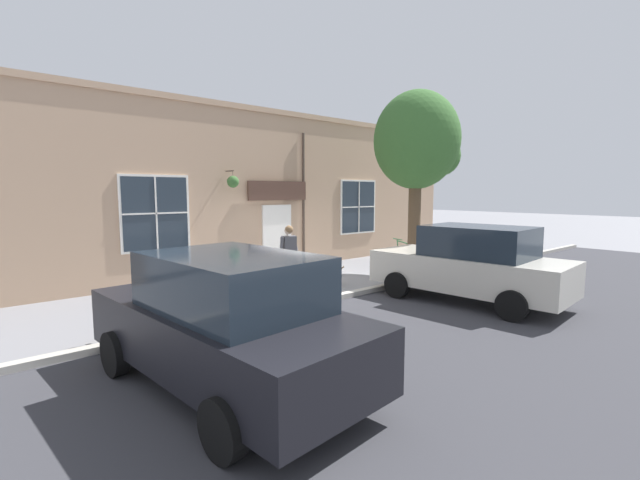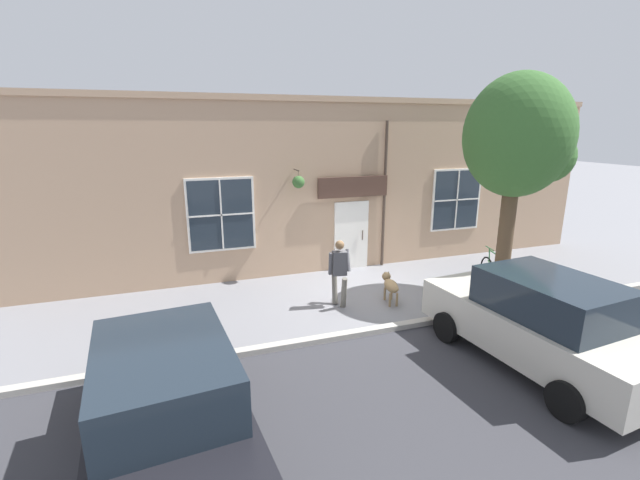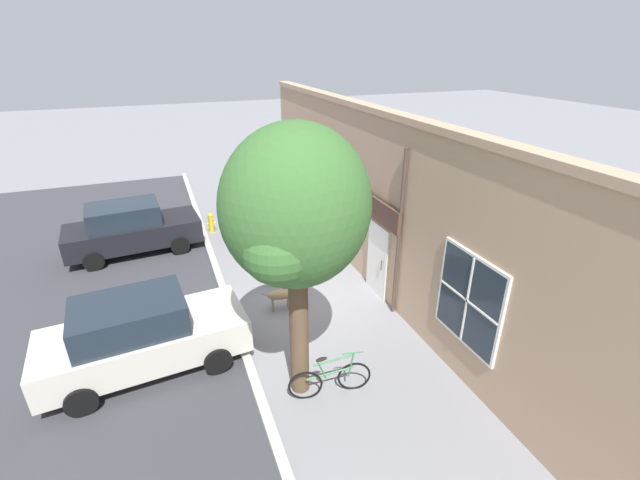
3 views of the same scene
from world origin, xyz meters
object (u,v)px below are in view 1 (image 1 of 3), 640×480
Objects in this scene: pedestrian_walking at (289,251)px; street_tree_by_curb at (418,143)px; dog_on_leash at (332,267)px; leaning_bicycle at (407,258)px; parked_car_mid_block at (471,264)px; parked_car_nearest_curb at (226,321)px; fire_hydrant at (106,321)px.

pedestrian_walking is 5.27m from street_tree_by_curb.
dog_on_leash is 0.20× the size of street_tree_by_curb.
pedestrian_walking reaches higher than leaning_bicycle.
pedestrian_walking is 0.38× the size of parked_car_mid_block.
leaning_bicycle is (-0.02, 3.33, -0.08)m from dog_on_leash.
street_tree_by_curb is 3.20× the size of leaning_bicycle.
pedestrian_walking reaches higher than dog_on_leash.
street_tree_by_curb reaches higher than pedestrian_walking.
leaning_bicycle is 0.39× the size of parked_car_mid_block.
street_tree_by_curb is 1.25× the size of parked_car_nearest_curb.
dog_on_leash is 6.08m from fire_hydrant.
parked_car_nearest_curb is 1.00× the size of parked_car_mid_block.
pedestrian_walking is 4.42m from parked_car_mid_block.
street_tree_by_curb reaches higher than fire_hydrant.
dog_on_leash is at bearing 80.55° from pedestrian_walking.
fire_hydrant is (1.09, -9.32, 0.02)m from leaning_bicycle.
street_tree_by_curb reaches higher than parked_car_nearest_curb.
street_tree_by_curb is 3.65m from leaning_bicycle.
parked_car_nearest_curb and parked_car_mid_block have the same top height.
fire_hydrant is at bearing -83.35° from leaning_bicycle.
street_tree_by_curb is 9.37m from parked_car_nearest_curb.
leaning_bicycle is 9.38m from fire_hydrant.
street_tree_by_curb is at bearing 147.38° from parked_car_mid_block.
parked_car_nearest_curb is (3.79, -5.23, 0.42)m from dog_on_leash.
street_tree_by_curb is (0.76, 4.28, 2.97)m from pedestrian_walking.
street_tree_by_curb is at bearing 79.65° from dog_on_leash.
parked_car_nearest_curb is at bearing -68.49° from street_tree_by_curb.
fire_hydrant is at bearing -74.76° from pedestrian_walking.
leaning_bicycle is at bearing 149.51° from street_tree_by_curb.
dog_on_leash is at bearing -100.35° from street_tree_by_curb.
leaning_bicycle is (-0.57, 0.33, -3.59)m from street_tree_by_curb.
parked_car_mid_block is at bearing 32.82° from pedestrian_walking.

